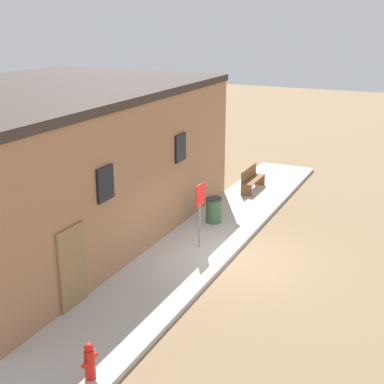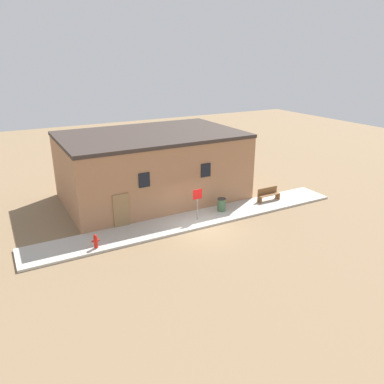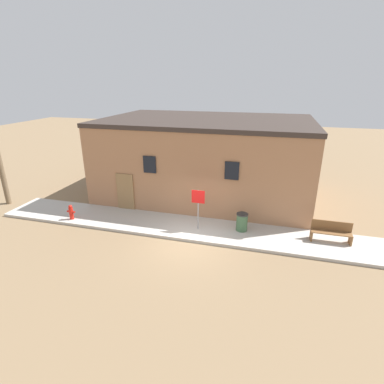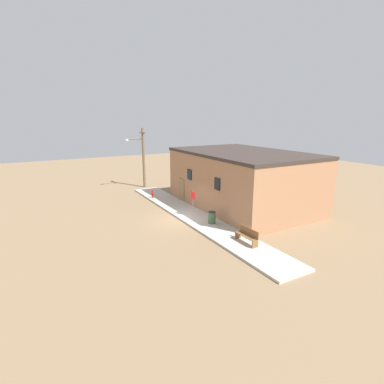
{
  "view_description": "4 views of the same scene",
  "coord_description": "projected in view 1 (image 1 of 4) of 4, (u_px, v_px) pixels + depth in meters",
  "views": [
    {
      "loc": [
        -13.65,
        -5.1,
        6.91
      ],
      "look_at": [
        -0.2,
        1.24,
        2.0
      ],
      "focal_mm": 50.0,
      "sensor_mm": 36.0,
      "label": 1
    },
    {
      "loc": [
        -10.57,
        -17.77,
        9.92
      ],
      "look_at": [
        -0.2,
        1.24,
        2.0
      ],
      "focal_mm": 35.0,
      "sensor_mm": 36.0,
      "label": 2
    },
    {
      "loc": [
        3.3,
        -11.59,
        7.0
      ],
      "look_at": [
        -0.2,
        1.24,
        2.0
      ],
      "focal_mm": 28.0,
      "sensor_mm": 36.0,
      "label": 3
    },
    {
      "loc": [
        19.51,
        -9.72,
        7.69
      ],
      "look_at": [
        -0.2,
        1.24,
        2.0
      ],
      "focal_mm": 28.0,
      "sensor_mm": 36.0,
      "label": 4
    }
  ],
  "objects": [
    {
      "name": "bench",
      "position": [
        252.0,
        179.0,
        21.72
      ],
      "size": [
        1.72,
        0.44,
        0.93
      ],
      "color": "brown",
      "rests_on": "sidewalk"
    },
    {
      "name": "brick_building",
      "position": [
        39.0,
        162.0,
        17.25
      ],
      "size": [
        12.44,
        8.12,
        4.82
      ],
      "color": "#A87551",
      "rests_on": "ground"
    },
    {
      "name": "trash_bin",
      "position": [
        214.0,
        210.0,
        18.3
      ],
      "size": [
        0.56,
        0.56,
        0.87
      ],
      "color": "#426642",
      "rests_on": "sidewalk"
    },
    {
      "name": "stop_sign",
      "position": [
        200.0,
        204.0,
        16.04
      ],
      "size": [
        0.64,
        0.06,
        2.01
      ],
      "color": "gray",
      "rests_on": "sidewalk"
    },
    {
      "name": "sidewalk",
      "position": [
        195.0,
        250.0,
        16.44
      ],
      "size": [
        21.01,
        2.49,
        0.15
      ],
      "color": "#BCB7AD",
      "rests_on": "ground"
    },
    {
      "name": "fire_hydrant",
      "position": [
        90.0,
        361.0,
        10.37
      ],
      "size": [
        0.44,
        0.21,
        0.79
      ],
      "color": "red",
      "rests_on": "sidewalk"
    },
    {
      "name": "ground_plane",
      "position": [
        232.0,
        259.0,
        15.96
      ],
      "size": [
        80.0,
        80.0,
        0.0
      ],
      "primitive_type": "plane",
      "color": "#846B4C"
    }
  ]
}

